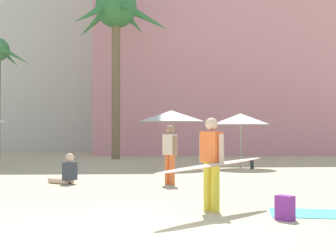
% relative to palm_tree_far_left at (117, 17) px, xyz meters
% --- Properties ---
extents(ground, '(120.00, 120.00, 0.00)m').
position_rel_palm_tree_far_left_xyz_m(ground, '(1.36, -19.35, -8.11)').
color(ground, '#C6B28C').
extents(hotel_pink, '(20.14, 9.57, 15.86)m').
position_rel_palm_tree_far_left_xyz_m(hotel_pink, '(8.33, 8.16, -0.18)').
color(hotel_pink, pink).
rests_on(hotel_pink, ground).
extents(palm_tree_far_left, '(5.68, 5.93, 9.87)m').
position_rel_palm_tree_far_left_xyz_m(palm_tree_far_left, '(0.00, 0.00, 0.00)').
color(palm_tree_far_left, brown).
rests_on(palm_tree_far_left, ground).
extents(cafe_umbrella_1, '(2.80, 2.80, 2.43)m').
position_rel_palm_tree_far_left_xyz_m(cafe_umbrella_1, '(2.73, -6.83, -5.91)').
color(cafe_umbrella_1, gray).
rests_on(cafe_umbrella_1, ground).
extents(cafe_umbrella_3, '(2.41, 2.41, 2.31)m').
position_rel_palm_tree_far_left_xyz_m(cafe_umbrella_3, '(5.65, -6.97, -6.04)').
color(cafe_umbrella_3, gray).
rests_on(cafe_umbrella_3, ground).
extents(beach_towel, '(2.10, 1.39, 0.01)m').
position_rel_palm_tree_far_left_xyz_m(beach_towel, '(4.87, -17.78, -8.10)').
color(beach_towel, '#4CC6D6').
rests_on(beach_towel, ground).
extents(backpack, '(0.35, 0.35, 0.42)m').
position_rel_palm_tree_far_left_xyz_m(backpack, '(3.98, -18.31, -7.91)').
color(backpack, '#7A2C8A').
rests_on(backpack, ground).
extents(person_far_left, '(2.45, 2.20, 1.77)m').
position_rel_palm_tree_far_left_xyz_m(person_far_left, '(2.85, -17.50, -7.17)').
color(person_far_left, gold).
rests_on(person_far_left, ground).
extents(person_mid_right, '(0.44, 0.54, 1.71)m').
position_rel_palm_tree_far_left_xyz_m(person_mid_right, '(2.32, -12.93, -7.18)').
color(person_mid_right, orange).
rests_on(person_mid_right, ground).
extents(person_mid_left, '(0.91, 0.83, 0.90)m').
position_rel_palm_tree_far_left_xyz_m(person_mid_left, '(-0.68, -12.59, -7.79)').
color(person_mid_left, '#D1A889').
rests_on(person_mid_left, ground).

